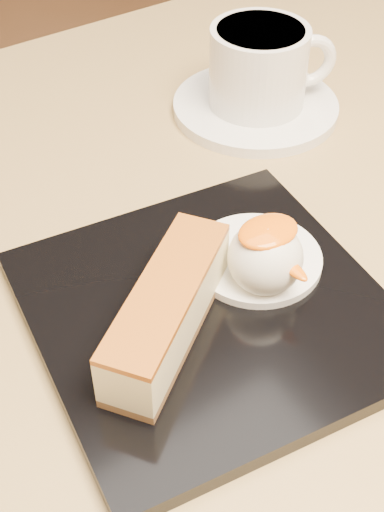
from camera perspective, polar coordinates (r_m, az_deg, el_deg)
table at (r=0.63m, az=3.69°, el=-10.82°), size 0.80×0.80×0.72m
dessert_plate at (r=0.47m, az=1.38°, el=-4.44°), size 0.25×0.25×0.01m
cheesecake at (r=0.43m, az=-1.99°, el=-4.36°), size 0.13×0.10×0.04m
cream_smear at (r=0.49m, az=5.17°, el=-0.20°), size 0.09×0.09×0.01m
ice_cream_scoop at (r=0.46m, az=5.88°, el=-0.15°), size 0.05×0.05×0.05m
mango_sauce at (r=0.45m, az=6.11°, el=1.96°), size 0.04×0.03×0.01m
mint_sprig at (r=0.49m, az=0.72°, el=0.43°), size 0.03×0.02×0.00m
saucer at (r=0.67m, az=5.10°, el=11.81°), size 0.15×0.15×0.01m
coffee_cup at (r=0.65m, az=5.52°, el=14.96°), size 0.11×0.09×0.07m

